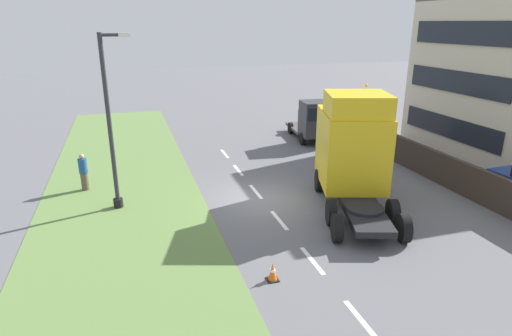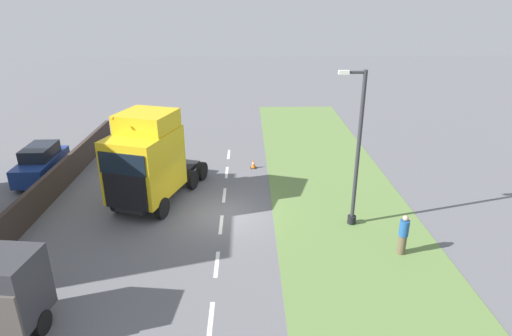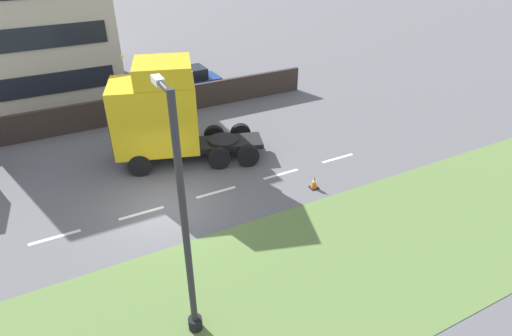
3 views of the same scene
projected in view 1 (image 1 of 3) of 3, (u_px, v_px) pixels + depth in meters
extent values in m
plane|color=slate|center=(262.00, 199.00, 19.22)|extent=(120.00, 120.00, 0.00)
cube|color=#607F42|center=(123.00, 215.00, 17.55)|extent=(7.00, 44.00, 0.01)
cube|color=white|center=(362.00, 321.00, 11.35)|extent=(0.16, 1.80, 0.00)
cube|color=white|center=(312.00, 260.00, 14.25)|extent=(0.16, 1.80, 0.00)
cube|color=white|center=(279.00, 220.00, 17.14)|extent=(0.16, 1.80, 0.00)
cube|color=white|center=(256.00, 192.00, 20.04)|extent=(0.16, 1.80, 0.00)
cube|color=white|center=(238.00, 170.00, 22.93)|extent=(0.16, 1.80, 0.00)
cube|color=white|center=(225.00, 154.00, 25.82)|extent=(0.16, 1.80, 0.00)
cube|color=#382D28|center=(432.00, 164.00, 21.49)|extent=(0.25, 24.00, 1.53)
cube|color=#1E232D|center=(449.00, 127.00, 24.81)|extent=(0.08, 7.62, 1.22)
cube|color=#1E232D|center=(456.00, 82.00, 23.96)|extent=(0.08, 7.62, 1.22)
cube|color=#1E232D|center=(463.00, 33.00, 23.12)|extent=(0.08, 7.62, 1.22)
cube|color=black|center=(356.00, 197.00, 17.69)|extent=(3.40, 6.88, 0.24)
cube|color=gold|center=(351.00, 148.00, 18.59)|extent=(3.60, 4.33, 3.13)
cube|color=black|center=(342.00, 151.00, 20.60)|extent=(2.12, 0.72, 1.75)
cube|color=black|center=(344.00, 123.00, 20.16)|extent=(2.24, 0.76, 1.00)
cube|color=gold|center=(358.00, 104.00, 17.41)|extent=(3.08, 3.05, 0.90)
sphere|color=orange|center=(366.00, 86.00, 18.83)|extent=(0.14, 0.14, 0.14)
cylinder|color=black|center=(365.00, 208.00, 16.20)|extent=(1.79, 1.79, 0.12)
cylinder|color=black|center=(319.00, 180.00, 19.99)|extent=(0.62, 1.09, 1.04)
cylinder|color=black|center=(370.00, 180.00, 19.97)|extent=(0.62, 1.09, 1.04)
cylinder|color=black|center=(331.00, 212.00, 16.63)|extent=(0.62, 1.09, 1.04)
cylinder|color=black|center=(393.00, 212.00, 16.61)|extent=(0.62, 1.09, 1.04)
cylinder|color=black|center=(337.00, 228.00, 15.35)|extent=(0.62, 1.09, 1.04)
cylinder|color=black|center=(404.00, 228.00, 15.33)|extent=(0.62, 1.09, 1.04)
cube|color=#333338|center=(318.00, 119.00, 27.32)|extent=(2.24, 2.00, 2.22)
cube|color=black|center=(323.00, 115.00, 26.34)|extent=(1.79, 0.25, 0.80)
cube|color=#4C4742|center=(305.00, 128.00, 30.07)|extent=(2.42, 3.51, 0.18)
cube|color=#4C4742|center=(313.00, 121.00, 28.30)|extent=(2.05, 0.34, 1.56)
cylinder|color=black|center=(330.00, 138.00, 27.90)|extent=(0.33, 0.82, 0.80)
cylinder|color=black|center=(303.00, 139.00, 27.58)|extent=(0.33, 0.82, 0.80)
cylinder|color=black|center=(316.00, 127.00, 30.73)|extent=(0.33, 0.82, 0.80)
cylinder|color=black|center=(291.00, 128.00, 30.41)|extent=(0.33, 0.82, 0.80)
cylinder|color=black|center=(498.00, 195.00, 18.82)|extent=(0.22, 0.65, 0.64)
cylinder|color=black|center=(118.00, 203.00, 18.29)|extent=(0.40, 0.40, 0.40)
cylinder|color=#2D2D33|center=(110.00, 126.00, 17.19)|extent=(0.18, 0.18, 7.17)
cylinder|color=#2D2D33|center=(112.00, 35.00, 16.19)|extent=(0.90, 0.13, 0.13)
cube|color=silver|center=(124.00, 35.00, 16.32)|extent=(0.44, 0.20, 0.16)
cylinder|color=brown|center=(85.00, 181.00, 20.12)|extent=(0.34, 0.34, 0.86)
cylinder|color=#1E4C8C|center=(83.00, 166.00, 19.87)|extent=(0.39, 0.39, 0.68)
sphere|color=tan|center=(81.00, 156.00, 19.72)|extent=(0.23, 0.23, 0.23)
cube|color=black|center=(273.00, 279.00, 13.16)|extent=(0.36, 0.36, 0.03)
cone|color=orange|center=(273.00, 271.00, 13.07)|extent=(0.28, 0.28, 0.55)
cylinder|color=white|center=(273.00, 271.00, 13.06)|extent=(0.17, 0.17, 0.07)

